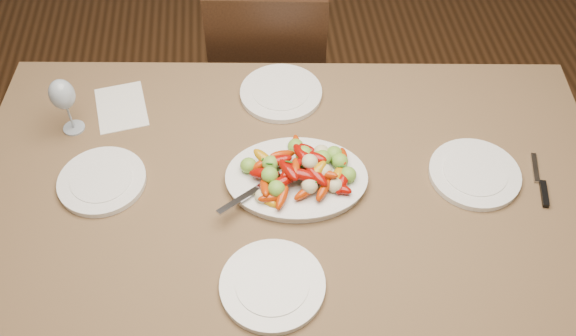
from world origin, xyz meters
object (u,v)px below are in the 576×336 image
(serving_platter, at_px, (296,180))
(dining_table, at_px, (288,254))
(plate_right, at_px, (474,174))
(plate_far, at_px, (281,93))
(chair_far, at_px, (270,70))
(wine_glass, at_px, (66,105))
(plate_near, at_px, (272,285))
(plate_left, at_px, (102,181))

(serving_platter, bearing_deg, dining_table, 171.02)
(plate_right, xyz_separation_m, plate_far, (-0.53, 0.39, 0.00))
(chair_far, relative_size, wine_glass, 4.64)
(serving_platter, relative_size, wine_glass, 1.92)
(plate_far, height_order, wine_glass, wine_glass)
(serving_platter, xyz_separation_m, wine_glass, (-0.66, 0.28, 0.09))
(plate_near, xyz_separation_m, wine_glass, (-0.57, 0.61, 0.09))
(plate_left, bearing_deg, serving_platter, -5.07)
(plate_near, bearing_deg, plate_far, 83.27)
(chair_far, height_order, serving_platter, chair_far)
(plate_left, height_order, plate_right, same)
(plate_far, bearing_deg, dining_table, -91.82)
(plate_left, distance_m, plate_near, 0.60)
(serving_platter, distance_m, plate_right, 0.52)
(plate_left, xyz_separation_m, wine_glass, (-0.11, 0.23, 0.09))
(serving_platter, bearing_deg, chair_far, 91.32)
(plate_left, bearing_deg, plate_right, -3.93)
(plate_near, height_order, wine_glass, wine_glass)
(serving_platter, xyz_separation_m, plate_left, (-0.55, 0.05, -0.00))
(chair_far, xyz_separation_m, serving_platter, (0.02, -0.82, 0.30))
(dining_table, height_order, plate_left, plate_left)
(chair_far, bearing_deg, wine_glass, 46.68)
(dining_table, bearing_deg, serving_platter, -8.98)
(plate_near, bearing_deg, dining_table, 78.10)
(serving_platter, bearing_deg, plate_right, -2.70)
(plate_right, bearing_deg, serving_platter, 177.30)
(plate_right, relative_size, plate_near, 0.98)
(chair_far, height_order, plate_left, chair_far)
(chair_far, xyz_separation_m, plate_far, (0.01, -0.45, 0.29))
(dining_table, xyz_separation_m, plate_left, (-0.53, 0.05, 0.39))
(plate_far, xyz_separation_m, plate_near, (-0.08, -0.70, 0.00))
(plate_near, relative_size, wine_glass, 1.31)
(plate_right, distance_m, plate_far, 0.66)
(chair_far, relative_size, plate_left, 3.79)
(chair_far, distance_m, plate_far, 0.54)
(plate_left, height_order, wine_glass, wine_glass)
(chair_far, bearing_deg, plate_left, 61.76)
(plate_left, relative_size, wine_glass, 1.22)
(plate_near, bearing_deg, serving_platter, 74.12)
(dining_table, bearing_deg, plate_left, 175.11)
(serving_platter, height_order, plate_right, serving_platter)
(dining_table, xyz_separation_m, wine_glass, (-0.64, 0.27, 0.48))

